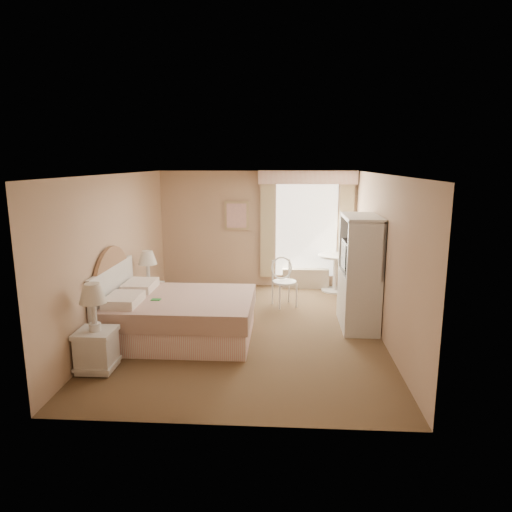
# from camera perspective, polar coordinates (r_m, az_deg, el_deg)

# --- Properties ---
(room) EXTENTS (4.21, 5.51, 2.51)m
(room) POSITION_cam_1_polar(r_m,az_deg,el_deg) (7.17, -1.09, 0.15)
(room) COLOR brown
(room) RESTS_ON ground
(window) EXTENTS (2.05, 0.22, 2.51)m
(window) POSITION_cam_1_polar(r_m,az_deg,el_deg) (9.76, 6.34, 3.71)
(window) COLOR white
(window) RESTS_ON room
(framed_art) EXTENTS (0.52, 0.04, 0.62)m
(framed_art) POSITION_cam_1_polar(r_m,az_deg,el_deg) (9.84, -2.44, 5.06)
(framed_art) COLOR tan
(framed_art) RESTS_ON room
(bed) EXTENTS (2.20, 1.73, 1.53)m
(bed) POSITION_cam_1_polar(r_m,az_deg,el_deg) (7.21, -10.26, -7.25)
(bed) COLOR #E09892
(bed) RESTS_ON room
(nightstand_near) EXTENTS (0.48, 0.48, 1.16)m
(nightstand_near) POSITION_cam_1_polar(r_m,az_deg,el_deg) (6.33, -19.38, -9.76)
(nightstand_near) COLOR silver
(nightstand_near) RESTS_ON room
(nightstand_far) EXTENTS (0.47, 0.47, 1.13)m
(nightstand_far) POSITION_cam_1_polar(r_m,az_deg,el_deg) (8.44, -13.23, -4.16)
(nightstand_far) COLOR silver
(nightstand_far) RESTS_ON room
(round_table) EXTENTS (0.74, 0.74, 0.78)m
(round_table) POSITION_cam_1_polar(r_m,az_deg,el_deg) (9.71, 9.88, -1.34)
(round_table) COLOR silver
(round_table) RESTS_ON room
(cafe_chair) EXTENTS (0.59, 0.59, 0.92)m
(cafe_chair) POSITION_cam_1_polar(r_m,az_deg,el_deg) (8.65, 3.43, -2.72)
(cafe_chair) COLOR silver
(cafe_chair) RESTS_ON room
(armoire) EXTENTS (0.56, 1.11, 1.85)m
(armoire) POSITION_cam_1_polar(r_m,az_deg,el_deg) (7.65, 12.80, -3.12)
(armoire) COLOR silver
(armoire) RESTS_ON room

